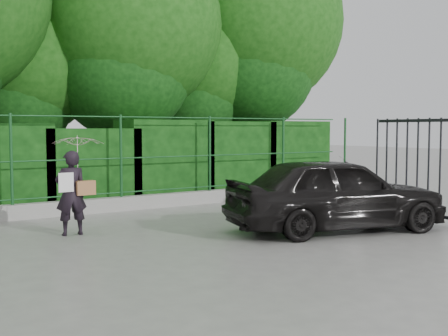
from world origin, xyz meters
TOP-DOWN VIEW (x-y plane):
  - ground at (0.00, 0.00)m, footprint 80.00×80.00m
  - kerb at (0.00, 4.50)m, footprint 14.00×0.25m
  - fence at (0.22, 4.50)m, footprint 14.13×0.06m
  - hedge at (0.01, 5.50)m, footprint 14.20×1.20m
  - trees at (1.14, 7.74)m, footprint 17.10×6.15m
  - woman at (-1.36, 2.35)m, footprint 0.85×0.87m
  - car at (2.53, 0.12)m, footprint 4.15×2.51m

SIDE VIEW (x-z plane):
  - ground at x=0.00m, z-range 0.00..0.00m
  - kerb at x=0.00m, z-range 0.00..0.30m
  - car at x=2.53m, z-range 0.00..1.32m
  - hedge at x=0.01m, z-range -0.03..2.00m
  - woman at x=-1.36m, z-range 0.27..1.96m
  - fence at x=0.22m, z-range 0.30..2.10m
  - trees at x=1.14m, z-range 0.58..8.66m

